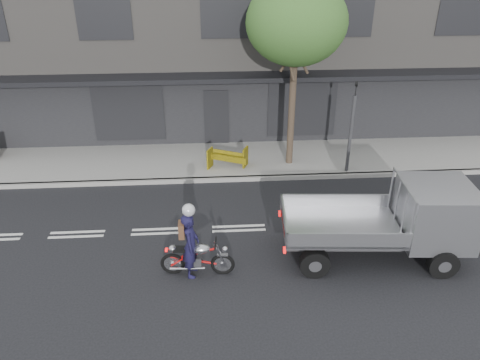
% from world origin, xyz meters
% --- Properties ---
extents(ground, '(80.00, 80.00, 0.00)m').
position_xyz_m(ground, '(0.00, 0.00, 0.00)').
color(ground, black).
rests_on(ground, ground).
extents(sidewalk, '(32.00, 3.20, 0.15)m').
position_xyz_m(sidewalk, '(0.00, 4.70, 0.07)').
color(sidewalk, gray).
rests_on(sidewalk, ground).
extents(kerb, '(32.00, 0.20, 0.15)m').
position_xyz_m(kerb, '(0.00, 3.10, 0.07)').
color(kerb, gray).
rests_on(kerb, ground).
extents(building_main, '(26.00, 10.00, 8.00)m').
position_xyz_m(building_main, '(0.00, 11.30, 4.00)').
color(building_main, slate).
rests_on(building_main, ground).
extents(street_tree, '(3.40, 3.40, 6.74)m').
position_xyz_m(street_tree, '(2.20, 4.20, 5.28)').
color(street_tree, '#382B21').
rests_on(street_tree, ground).
extents(traffic_light_pole, '(0.12, 0.12, 3.50)m').
position_xyz_m(traffic_light_pole, '(4.20, 3.35, 1.65)').
color(traffic_light_pole, '#2D2D30').
rests_on(traffic_light_pole, ground).
extents(motorcycle, '(1.93, 0.56, 0.99)m').
position_xyz_m(motorcycle, '(-1.20, -2.04, 0.51)').
color(motorcycle, black).
rests_on(motorcycle, ground).
extents(rider, '(0.48, 0.69, 1.79)m').
position_xyz_m(rider, '(-1.35, -2.04, 0.90)').
color(rider, '#161335').
rests_on(rider, ground).
extents(flatbed_ute, '(5.00, 2.33, 2.26)m').
position_xyz_m(flatbed_ute, '(4.63, -1.66, 1.29)').
color(flatbed_ute, black).
rests_on(flatbed_ute, ground).
extents(construction_barrier, '(1.52, 1.11, 0.79)m').
position_xyz_m(construction_barrier, '(-0.15, 3.75, 0.55)').
color(construction_barrier, yellow).
rests_on(construction_barrier, sidewalk).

